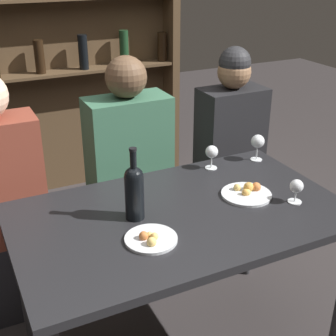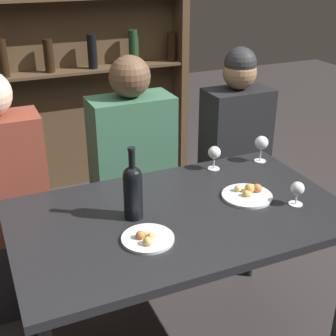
{
  "view_description": "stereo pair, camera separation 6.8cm",
  "coord_description": "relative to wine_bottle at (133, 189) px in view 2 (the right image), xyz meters",
  "views": [
    {
      "loc": [
        -0.78,
        -1.48,
        1.75
      ],
      "look_at": [
        0.0,
        0.12,
        0.91
      ],
      "focal_mm": 50.0,
      "sensor_mm": 36.0,
      "label": 1
    },
    {
      "loc": [
        -0.72,
        -1.51,
        1.75
      ],
      "look_at": [
        0.0,
        0.12,
        0.91
      ],
      "focal_mm": 50.0,
      "sensor_mm": 36.0,
      "label": 2
    }
  ],
  "objects": [
    {
      "name": "wine_bottle",
      "position": [
        0.0,
        0.0,
        0.0
      ],
      "size": [
        0.08,
        0.08,
        0.31
      ],
      "color": "black",
      "rests_on": "dining_table"
    },
    {
      "name": "wine_rack_wall",
      "position": [
        0.19,
        1.84,
        0.26
      ],
      "size": [
        1.79,
        0.21,
        2.21
      ],
      "color": "#4C3823",
      "rests_on": "ground_plane"
    },
    {
      "name": "wine_glass_2",
      "position": [
        0.52,
        0.27,
        -0.04
      ],
      "size": [
        0.06,
        0.06,
        0.12
      ],
      "color": "silver",
      "rests_on": "dining_table"
    },
    {
      "name": "food_plate_1",
      "position": [
        -0.01,
        -0.18,
        -0.12
      ],
      "size": [
        0.2,
        0.2,
        0.04
      ],
      "color": "silver",
      "rests_on": "dining_table"
    },
    {
      "name": "seated_person_right",
      "position": [
        0.83,
        0.58,
        -0.27
      ],
      "size": [
        0.37,
        0.22,
        1.28
      ],
      "color": "#26262B",
      "rests_on": "ground_plane"
    },
    {
      "name": "seated_person_left",
      "position": [
        -0.45,
        0.58,
        -0.28
      ],
      "size": [
        0.41,
        0.22,
        1.28
      ],
      "color": "#26262B",
      "rests_on": "ground_plane"
    },
    {
      "name": "seated_person_center",
      "position": [
        0.2,
        0.58,
        -0.28
      ],
      "size": [
        0.42,
        0.22,
        1.29
      ],
      "color": "#26262B",
      "rests_on": "ground_plane"
    },
    {
      "name": "food_plate_0",
      "position": [
        0.52,
        -0.04,
        -0.12
      ],
      "size": [
        0.22,
        0.22,
        0.05
      ],
      "color": "silver",
      "rests_on": "dining_table"
    },
    {
      "name": "wine_glass_0",
      "position": [
        0.67,
        -0.18,
        -0.06
      ],
      "size": [
        0.06,
        0.06,
        0.11
      ],
      "color": "silver",
      "rests_on": "dining_table"
    },
    {
      "name": "wine_glass_1",
      "position": [
        0.78,
        0.26,
        -0.03
      ],
      "size": [
        0.07,
        0.07,
        0.14
      ],
      "color": "silver",
      "rests_on": "dining_table"
    },
    {
      "name": "dining_table",
      "position": [
        0.19,
        -0.04,
        -0.19
      ],
      "size": [
        1.38,
        0.82,
        0.76
      ],
      "color": "black",
      "rests_on": "ground_plane"
    }
  ]
}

